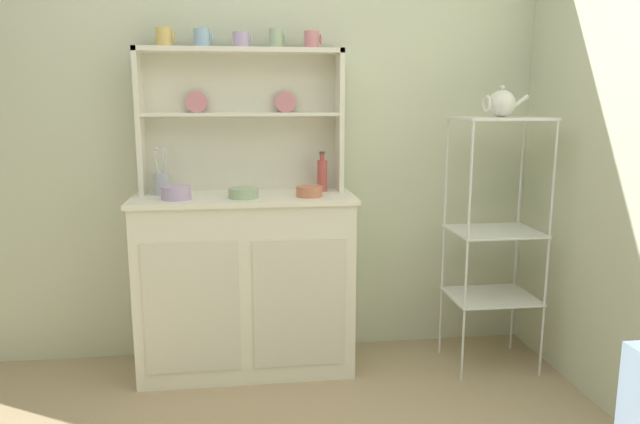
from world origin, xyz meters
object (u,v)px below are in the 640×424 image
object	(u,v)px
hutch_shelf_unit	(242,110)
porcelain_teapot	(501,103)
jam_bottle	(322,175)
utensil_jar	(162,183)
bakers_rack	(495,216)
hutch_cabinet	(246,281)
bowl_mixing_large	(176,193)
cup_gold_0	(164,37)

from	to	relation	value
hutch_shelf_unit	porcelain_teapot	xyz separation A→B (m)	(1.26, -0.29, 0.03)
hutch_shelf_unit	jam_bottle	size ratio (longest dim) A/B	4.97
utensil_jar	bakers_rack	bearing A→B (deg)	-6.96
jam_bottle	utensil_jar	xyz separation A→B (m)	(-0.81, -0.01, -0.03)
bakers_rack	utensil_jar	bearing A→B (deg)	173.04
hutch_cabinet	utensil_jar	bearing A→B (deg)	169.12
hutch_shelf_unit	porcelain_teapot	world-z (taller)	hutch_shelf_unit
hutch_cabinet	bakers_rack	xyz separation A→B (m)	(1.27, -0.13, 0.33)
jam_bottle	bowl_mixing_large	bearing A→B (deg)	-167.59
jam_bottle	porcelain_teapot	size ratio (longest dim) A/B	0.93
hutch_shelf_unit	cup_gold_0	world-z (taller)	cup_gold_0
hutch_cabinet	porcelain_teapot	world-z (taller)	porcelain_teapot
bakers_rack	jam_bottle	distance (m)	0.91
bowl_mixing_large	utensil_jar	world-z (taller)	utensil_jar
hutch_cabinet	cup_gold_0	size ratio (longest dim) A/B	12.06
hutch_shelf_unit	utensil_jar	distance (m)	0.55
jam_bottle	porcelain_teapot	xyz separation A→B (m)	(0.86, -0.21, 0.36)
utensil_jar	porcelain_teapot	xyz separation A→B (m)	(1.67, -0.20, 0.39)
cup_gold_0	bowl_mixing_large	distance (m)	0.76
jam_bottle	utensil_jar	world-z (taller)	utensil_jar
hutch_cabinet	porcelain_teapot	distance (m)	1.55
bowl_mixing_large	cup_gold_0	bearing A→B (deg)	102.93
hutch_shelf_unit	bakers_rack	world-z (taller)	hutch_shelf_unit
hutch_cabinet	utensil_jar	world-z (taller)	utensil_jar
hutch_cabinet	jam_bottle	world-z (taller)	jam_bottle
porcelain_teapot	utensil_jar	bearing A→B (deg)	173.04
bowl_mixing_large	bakers_rack	bearing A→B (deg)	-1.90
utensil_jar	porcelain_teapot	bearing A→B (deg)	-6.96
hutch_shelf_unit	jam_bottle	world-z (taller)	hutch_shelf_unit
porcelain_teapot	jam_bottle	bearing A→B (deg)	166.12
bowl_mixing_large	jam_bottle	size ratio (longest dim) A/B	0.69
hutch_cabinet	bakers_rack	size ratio (longest dim) A/B	0.84
bakers_rack	bowl_mixing_large	world-z (taller)	bakers_rack
utensil_jar	porcelain_teapot	size ratio (longest dim) A/B	1.08
bowl_mixing_large	porcelain_teapot	bearing A→B (deg)	-1.90
jam_bottle	bakers_rack	bearing A→B (deg)	-13.86
hutch_cabinet	jam_bottle	size ratio (longest dim) A/B	5.32
hutch_cabinet	cup_gold_0	world-z (taller)	cup_gold_0
bowl_mixing_large	jam_bottle	bearing A→B (deg)	12.41
hutch_shelf_unit	utensil_jar	bearing A→B (deg)	-167.92
hutch_shelf_unit	cup_gold_0	distance (m)	0.51
hutch_cabinet	bakers_rack	world-z (taller)	bakers_rack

